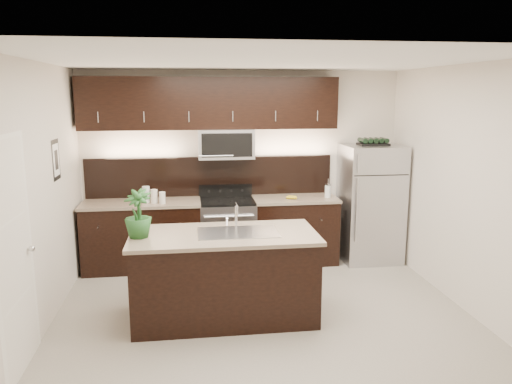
# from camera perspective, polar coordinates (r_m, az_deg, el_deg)

# --- Properties ---
(ground) EXTENTS (4.50, 4.50, 0.00)m
(ground) POSITION_cam_1_polar(r_m,az_deg,el_deg) (5.64, 0.81, -13.79)
(ground) COLOR gray
(ground) RESTS_ON ground
(room_walls) EXTENTS (4.52, 4.02, 2.71)m
(room_walls) POSITION_cam_1_polar(r_m,az_deg,el_deg) (5.10, -0.31, 3.47)
(room_walls) COLOR beige
(room_walls) RESTS_ON ground
(counter_run) EXTENTS (3.51, 0.65, 0.94)m
(counter_run) POSITION_cam_1_polar(r_m,az_deg,el_deg) (7.01, -4.96, -4.65)
(counter_run) COLOR black
(counter_run) RESTS_ON ground
(upper_fixtures) EXTENTS (3.49, 0.40, 1.66)m
(upper_fixtures) POSITION_cam_1_polar(r_m,az_deg,el_deg) (6.90, -5.03, 9.16)
(upper_fixtures) COLOR black
(upper_fixtures) RESTS_ON counter_run
(island) EXTENTS (1.96, 0.96, 0.94)m
(island) POSITION_cam_1_polar(r_m,az_deg,el_deg) (5.41, -3.64, -9.51)
(island) COLOR black
(island) RESTS_ON ground
(sink_faucet) EXTENTS (0.84, 0.50, 0.28)m
(sink_faucet) POSITION_cam_1_polar(r_m,az_deg,el_deg) (5.28, -2.08, -4.48)
(sink_faucet) COLOR silver
(sink_faucet) RESTS_ON island
(refrigerator) EXTENTS (0.80, 0.73, 1.67)m
(refrigerator) POSITION_cam_1_polar(r_m,az_deg,el_deg) (7.32, 12.94, -1.28)
(refrigerator) COLOR #B2B2B7
(refrigerator) RESTS_ON ground
(wine_rack) EXTENTS (0.41, 0.26, 0.10)m
(wine_rack) POSITION_cam_1_polar(r_m,az_deg,el_deg) (7.19, 13.25, 5.59)
(wine_rack) COLOR black
(wine_rack) RESTS_ON refrigerator
(plant) EXTENTS (0.35, 0.35, 0.49)m
(plant) POSITION_cam_1_polar(r_m,az_deg,el_deg) (5.19, -13.33, -2.42)
(plant) COLOR #1E4D1E
(plant) RESTS_ON island
(canisters) EXTENTS (0.31, 0.19, 0.22)m
(canisters) POSITION_cam_1_polar(r_m,az_deg,el_deg) (6.80, -11.78, -0.42)
(canisters) COLOR silver
(canisters) RESTS_ON counter_run
(french_press) EXTENTS (0.09, 0.09, 0.26)m
(french_press) POSITION_cam_1_polar(r_m,az_deg,el_deg) (7.09, 8.21, 0.17)
(french_press) COLOR silver
(french_press) RESTS_ON counter_run
(bananas) EXTENTS (0.19, 0.17, 0.05)m
(bananas) POSITION_cam_1_polar(r_m,az_deg,el_deg) (6.95, 3.75, -0.58)
(bananas) COLOR gold
(bananas) RESTS_ON counter_run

